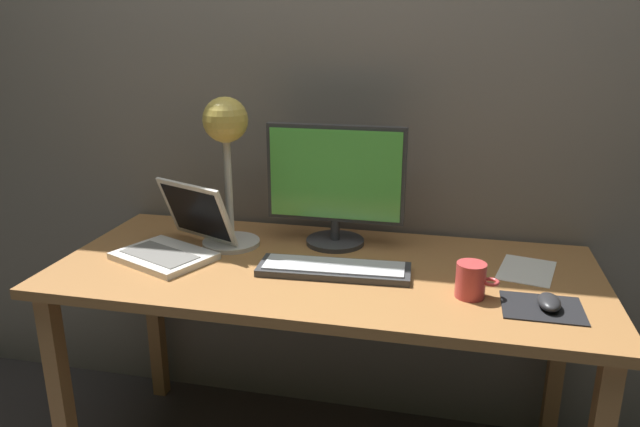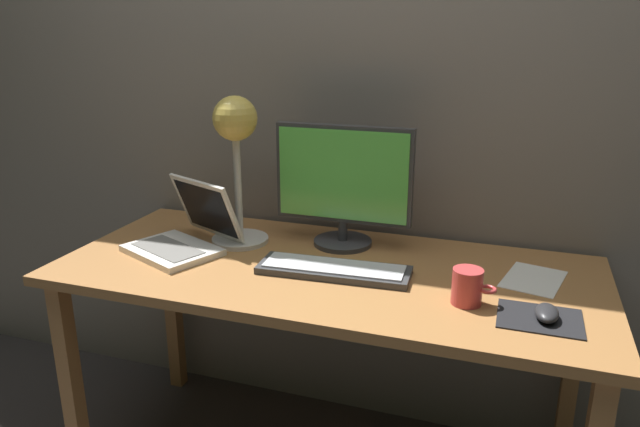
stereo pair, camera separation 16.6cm
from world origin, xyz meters
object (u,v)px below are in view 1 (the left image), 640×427
at_px(desk_lamp, 226,143).
at_px(mouse, 549,302).
at_px(keyboard_main, 334,269).
at_px(laptop, 179,235).
at_px(coffee_mug, 471,280).
at_px(monitor, 335,182).

relative_size(desk_lamp, mouse, 4.99).
height_order(keyboard_main, mouse, mouse).
height_order(keyboard_main, laptop, laptop).
bearing_deg(keyboard_main, desk_lamp, 158.03).
relative_size(desk_lamp, coffee_mug, 4.23).
bearing_deg(mouse, desk_lamp, 164.75).
xyz_separation_m(laptop, desk_lamp, (0.13, 0.10, 0.28)).
relative_size(monitor, coffee_mug, 3.92).
xyz_separation_m(laptop, mouse, (1.08, -0.16, -0.04)).
bearing_deg(laptop, mouse, -8.22).
bearing_deg(desk_lamp, coffee_mug, -16.71).
height_order(keyboard_main, desk_lamp, desk_lamp).
height_order(monitor, mouse, monitor).
height_order(keyboard_main, coffee_mug, coffee_mug).
bearing_deg(mouse, coffee_mug, 170.69).
bearing_deg(laptop, monitor, 22.39).
relative_size(keyboard_main, desk_lamp, 0.93).
bearing_deg(monitor, keyboard_main, -79.27).
bearing_deg(keyboard_main, monitor, 100.73).
bearing_deg(keyboard_main, coffee_mug, -11.29).
relative_size(laptop, desk_lamp, 0.79).
bearing_deg(mouse, laptop, 171.78).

